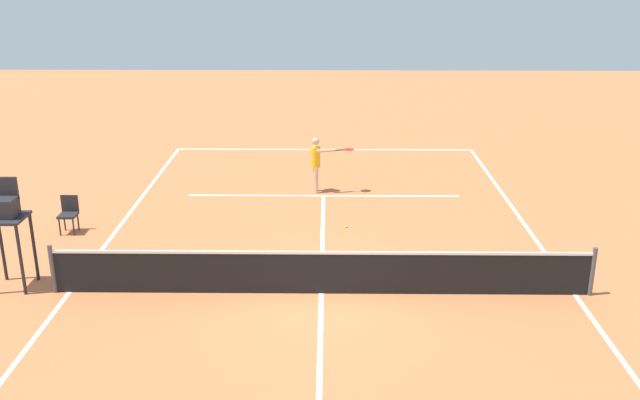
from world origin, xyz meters
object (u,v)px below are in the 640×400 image
player_serving (317,160)px  tennis_ball (346,227)px  umpire_chair (6,216)px  courtside_chair_mid (69,212)px

player_serving → tennis_ball: bearing=3.8°
tennis_ball → umpire_chair: 8.15m
tennis_ball → courtside_chair_mid: courtside_chair_mid is taller
umpire_chair → tennis_ball: bearing=-153.8°
player_serving → courtside_chair_mid: player_serving is taller
player_serving → tennis_ball: 3.20m
player_serving → courtside_chair_mid: 7.13m
umpire_chair → courtside_chair_mid: bearing=-91.7°
player_serving → umpire_chair: (6.39, 6.48, 0.61)m
umpire_chair → player_serving: bearing=-134.6°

